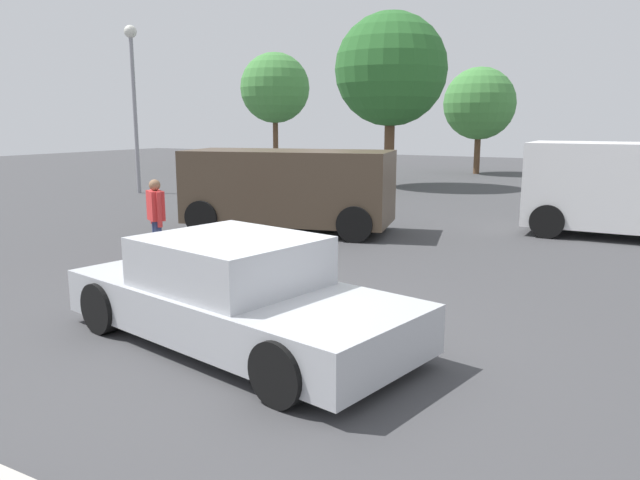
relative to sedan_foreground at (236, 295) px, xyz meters
name	(u,v)px	position (x,y,z in m)	size (l,w,h in m)	color
ground_plane	(264,339)	(0.24, 0.22, -0.58)	(80.00, 80.00, 0.00)	#424244
sedan_foreground	(236,295)	(0.00, 0.00, 0.00)	(4.74, 2.67, 1.26)	#B7BABF
dog	(139,267)	(-2.95, 1.36, -0.29)	(0.29, 0.66, 0.46)	white
suv_dark	(289,187)	(-3.42, 6.67, 0.48)	(5.15, 3.13, 1.92)	#4C3D2D
pedestrian	(156,213)	(-3.90, 2.76, 0.33)	(0.50, 0.41, 1.54)	navy
light_post_near	(133,80)	(-12.48, 10.75, 3.48)	(0.44, 0.44, 5.91)	gray
tree_back_left	(275,88)	(-15.55, 24.63, 3.90)	(3.98, 3.98, 6.48)	brown
tree_back_center	(479,104)	(-3.88, 25.21, 2.87)	(3.54, 3.54, 5.23)	brown
tree_back_right	(391,70)	(-5.33, 17.31, 4.00)	(4.39, 4.39, 6.79)	brown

